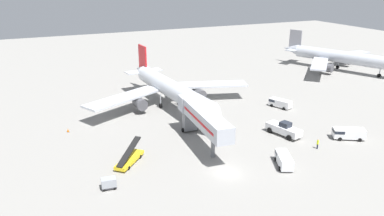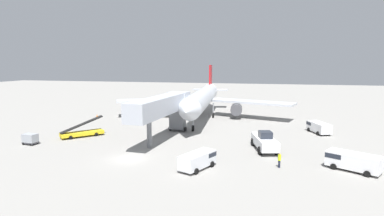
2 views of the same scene
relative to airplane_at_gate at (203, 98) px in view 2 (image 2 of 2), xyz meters
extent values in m
plane|color=gray|center=(-2.98, -31.33, -4.33)|extent=(300.00, 300.00, 0.00)
cylinder|color=silver|center=(0.11, -1.46, 0.13)|extent=(6.35, 32.39, 3.89)
cone|color=silver|center=(1.49, -19.40, 0.13)|extent=(4.09, 4.09, 3.81)
cone|color=silver|center=(-1.35, 17.54, 0.42)|extent=(4.14, 6.19, 3.70)
cube|color=red|center=(-1.24, 16.06, 4.02)|extent=(0.72, 4.67, 6.23)
cube|color=silver|center=(1.12, 15.82, 0.61)|extent=(4.92, 3.74, 0.24)
cube|color=silver|center=(-3.53, 15.46, 0.61)|extent=(4.92, 3.74, 0.24)
cube|color=silver|center=(10.32, 1.96, -0.75)|extent=(19.09, 10.05, 0.44)
cube|color=silver|center=(-10.50, 0.36, -0.75)|extent=(18.68, 12.42, 0.44)
cylinder|color=#4C4C51|center=(7.27, 0.51, -2.26)|extent=(2.69, 3.37, 2.46)
cylinder|color=#4C4C51|center=(-7.26, -0.60, -2.26)|extent=(2.69, 3.37, 2.46)
cylinder|color=gray|center=(1.08, -13.97, -2.41)|extent=(0.28, 0.28, 2.74)
cylinder|color=black|center=(1.08, -13.97, -3.78)|extent=(0.43, 1.12, 1.10)
cylinder|color=gray|center=(2.19, 0.64, -2.41)|extent=(0.28, 0.28, 2.74)
cylinder|color=black|center=(2.19, 0.64, -3.78)|extent=(0.43, 1.12, 1.10)
cylinder|color=gray|center=(-2.27, 0.30, -2.41)|extent=(0.28, 0.28, 2.74)
cylinder|color=black|center=(-2.27, 0.30, -3.78)|extent=(0.43, 1.12, 1.10)
cube|color=#B2B7C1|center=(-2.29, -22.45, 1.18)|extent=(4.28, 16.47, 2.70)
cube|color=red|center=(-3.81, -22.33, 1.18)|extent=(1.12, 13.64, 0.44)
cube|color=#B2B7C1|center=(-1.60, -13.74, 1.18)|extent=(3.66, 3.06, 2.84)
cube|color=#232833|center=(-1.50, -12.44, 1.43)|extent=(3.31, 0.50, 0.90)
cube|color=slate|center=(-1.65, -14.33, -2.05)|extent=(2.68, 2.00, 3.76)
cylinder|color=black|center=(-3.07, -14.22, -3.93)|extent=(0.36, 0.82, 0.80)
cylinder|color=black|center=(-0.23, -14.45, -3.93)|extent=(0.36, 0.82, 0.80)
cylinder|color=slate|center=(-2.55, -25.70, -2.25)|extent=(0.70, 0.70, 4.16)
cube|color=white|center=(13.47, -23.29, -3.15)|extent=(4.00, 7.30, 1.26)
cube|color=#232833|center=(13.56, -23.62, -2.06)|extent=(2.04, 2.15, 0.90)
cylinder|color=black|center=(15.11, -25.19, -3.78)|extent=(0.66, 1.17, 1.10)
cylinder|color=black|center=(12.95, -25.74, -3.78)|extent=(0.66, 1.17, 1.10)
cylinder|color=black|center=(13.99, -20.83, -3.78)|extent=(0.66, 1.17, 1.10)
cylinder|color=black|center=(11.83, -21.38, -3.78)|extent=(0.66, 1.17, 1.10)
cube|color=yellow|center=(-15.65, -22.19, -3.75)|extent=(5.98, 6.24, 0.55)
cube|color=black|center=(-15.65, -22.19, -2.28)|extent=(5.39, 5.69, 2.34)
cylinder|color=black|center=(-14.94, -20.09, -4.03)|extent=(0.57, 0.59, 0.60)
cylinder|color=black|center=(-13.62, -21.32, -4.03)|extent=(0.57, 0.59, 0.60)
cylinder|color=black|center=(-17.69, -23.06, -4.03)|extent=(0.57, 0.59, 0.60)
cylinder|color=black|center=(-16.37, -24.29, -4.03)|extent=(0.57, 0.59, 0.60)
cube|color=white|center=(23.23, -29.59, -3.18)|extent=(5.84, 4.59, 1.71)
cube|color=#1E232D|center=(21.60, -28.64, -2.81)|extent=(2.60, 2.72, 0.55)
cylinder|color=black|center=(21.24, -29.58, -3.99)|extent=(0.78, 0.67, 0.68)
cylinder|color=black|center=(22.24, -27.86, -3.99)|extent=(0.78, 0.67, 0.68)
cylinder|color=black|center=(24.21, -31.32, -3.99)|extent=(0.78, 0.67, 0.68)
cylinder|color=black|center=(25.22, -29.59, -3.99)|extent=(0.78, 0.67, 0.68)
cube|color=white|center=(6.14, -33.06, -3.25)|extent=(3.74, 5.29, 1.58)
cube|color=#1E232D|center=(6.83, -31.52, -2.90)|extent=(2.40, 2.23, 0.51)
cylinder|color=black|center=(5.94, -31.29, -3.99)|extent=(0.59, 0.76, 0.68)
cylinder|color=black|center=(7.60, -32.02, -3.99)|extent=(0.59, 0.76, 0.68)
cylinder|color=black|center=(4.69, -34.09, -3.99)|extent=(0.59, 0.76, 0.68)
cylinder|color=black|center=(6.35, -34.83, -3.99)|extent=(0.59, 0.76, 0.68)
cube|color=white|center=(22.48, -10.32, -3.26)|extent=(3.67, 5.36, 1.56)
cube|color=#1E232D|center=(21.86, -8.75, -2.92)|extent=(2.46, 2.22, 0.50)
cylinder|color=black|center=(21.02, -9.24, -3.99)|extent=(0.58, 0.76, 0.68)
cylinder|color=black|center=(22.80, -8.54, -3.99)|extent=(0.58, 0.76, 0.68)
cylinder|color=black|center=(22.15, -12.11, -3.99)|extent=(0.58, 0.76, 0.68)
cylinder|color=black|center=(23.93, -11.41, -3.99)|extent=(0.58, 0.76, 0.68)
cube|color=#38383D|center=(-20.32, -28.36, -4.04)|extent=(2.17, 1.54, 0.22)
cube|color=#999EA5|center=(-20.32, -28.36, -3.33)|extent=(2.17, 1.54, 1.20)
cylinder|color=black|center=(-19.54, -27.83, -4.15)|extent=(0.37, 0.16, 0.36)
cylinder|color=black|center=(-19.68, -29.04, -4.15)|extent=(0.37, 0.16, 0.36)
cylinder|color=black|center=(-20.96, -27.67, -4.15)|extent=(0.37, 0.16, 0.36)
cylinder|color=black|center=(-21.09, -28.88, -4.15)|extent=(0.37, 0.16, 0.36)
cylinder|color=#1E2333|center=(15.23, -30.44, -3.90)|extent=(0.31, 0.31, 0.87)
cylinder|color=#D8EA19|center=(15.23, -30.44, -3.12)|extent=(0.41, 0.41, 0.69)
sphere|color=tan|center=(15.23, -30.44, -2.64)|extent=(0.23, 0.23, 0.23)
cube|color=black|center=(-22.97, -5.09, -4.32)|extent=(0.47, 0.47, 0.03)
cone|color=orange|center=(-22.97, -5.09, -3.96)|extent=(0.40, 0.40, 0.69)
camera|label=1|loc=(-28.67, -75.06, 24.09)|focal=35.22mm
camera|label=2|loc=(13.57, -66.46, 7.64)|focal=29.16mm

